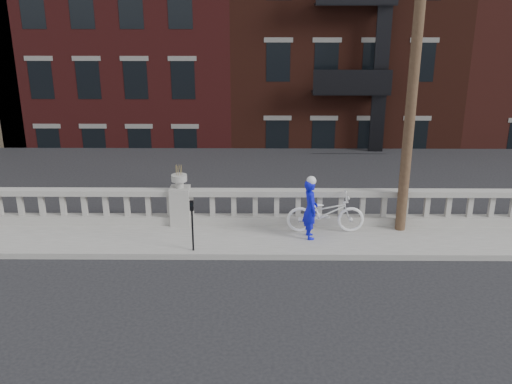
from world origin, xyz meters
TOP-DOWN VIEW (x-y plane):
  - ground at (0.00, 0.00)m, footprint 120.00×120.00m
  - sidewalk at (0.00, 3.00)m, footprint 32.00×2.20m
  - balustrade at (0.00, 3.95)m, footprint 28.00×0.34m
  - planter_pedestal at (0.00, 3.95)m, footprint 0.55×0.55m
  - lower_level at (0.56, 23.04)m, footprint 80.00×44.00m
  - utility_pole at (6.20, 3.60)m, footprint 1.60×0.28m
  - parking_meter_c at (0.55, 2.15)m, footprint 0.10×0.09m
  - bicycle at (4.07, 3.42)m, footprint 2.14×0.77m
  - cyclist at (3.61, 3.01)m, footprint 0.46×0.64m

SIDE VIEW (x-z plane):
  - ground at x=0.00m, z-range 0.00..0.00m
  - sidewalk at x=0.00m, z-range 0.00..0.15m
  - balustrade at x=0.00m, z-range 0.13..1.16m
  - bicycle at x=4.07m, z-range 0.15..1.27m
  - planter_pedestal at x=0.00m, z-range -0.05..1.71m
  - cyclist at x=3.61m, z-range 0.15..1.78m
  - parking_meter_c at x=0.55m, z-range 0.32..1.68m
  - lower_level at x=0.56m, z-range -7.77..13.03m
  - utility_pole at x=6.20m, z-range 0.24..10.24m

